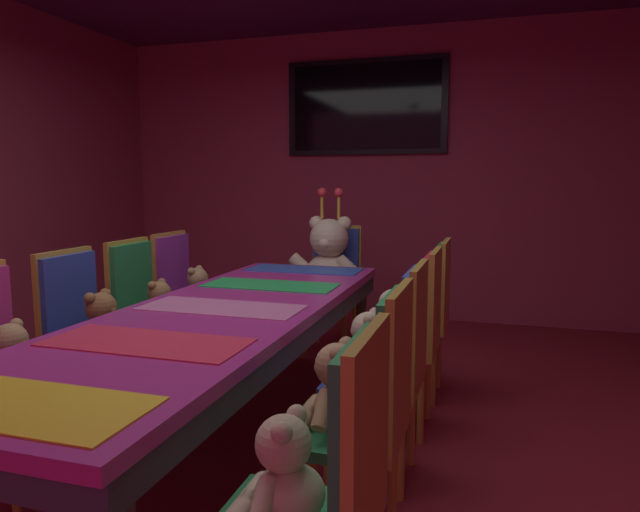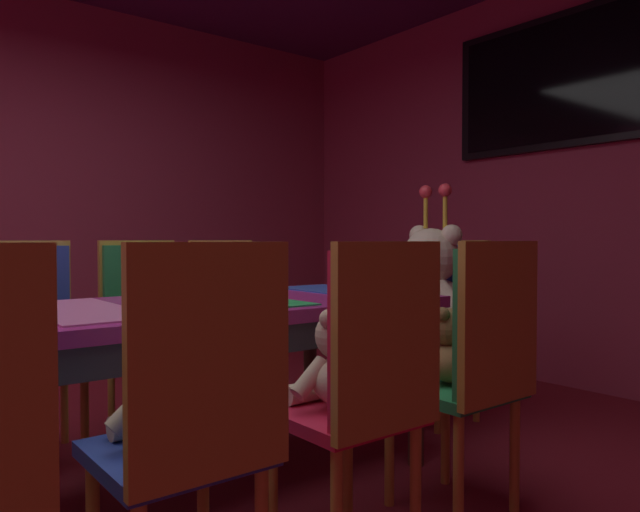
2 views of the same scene
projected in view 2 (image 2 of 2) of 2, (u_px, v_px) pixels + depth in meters
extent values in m
cube|color=#99334C|center=(565.00, 179.00, 4.05)|extent=(5.20, 0.12, 2.80)
cube|color=#B22D8C|center=(80.00, 318.00, 2.08)|extent=(0.90, 2.91, 0.05)
cube|color=#33333F|center=(80.00, 339.00, 2.08)|extent=(0.88, 2.85, 0.10)
cylinder|color=#4C3826|center=(416.00, 387.00, 2.60)|extent=(0.07, 0.07, 0.69)
cylinder|color=#4C3826|center=(310.00, 359.00, 3.20)|extent=(0.07, 0.07, 0.69)
cube|color=pink|center=(80.00, 310.00, 2.08)|extent=(0.77, 0.32, 0.01)
cube|color=green|center=(234.00, 299.00, 2.46)|extent=(0.77, 0.32, 0.01)
cube|color=blue|center=(347.00, 291.00, 2.84)|extent=(0.77, 0.32, 0.01)
cube|color=#2D47B2|center=(36.00, 362.00, 2.66)|extent=(0.40, 0.40, 0.04)
cube|color=#2D47B2|center=(26.00, 299.00, 2.79)|extent=(0.05, 0.38, 0.50)
cube|color=gold|center=(25.00, 299.00, 2.81)|extent=(0.03, 0.41, 0.55)
cylinder|color=gold|center=(85.00, 415.00, 2.64)|extent=(0.04, 0.04, 0.42)
cylinder|color=gold|center=(5.00, 429.00, 2.44)|extent=(0.04, 0.04, 0.42)
cylinder|color=gold|center=(64.00, 400.00, 2.89)|extent=(0.04, 0.04, 0.42)
ellipsoid|color=olive|center=(36.00, 338.00, 2.65)|extent=(0.20, 0.20, 0.16)
sphere|color=olive|center=(36.00, 307.00, 2.63)|extent=(0.16, 0.16, 0.16)
sphere|color=#AE7747|center=(40.00, 310.00, 2.59)|extent=(0.06, 0.06, 0.06)
sphere|color=olive|center=(50.00, 292.00, 2.68)|extent=(0.06, 0.06, 0.06)
sphere|color=olive|center=(21.00, 294.00, 2.61)|extent=(0.06, 0.06, 0.06)
cylinder|color=olive|center=(62.00, 334.00, 2.68)|extent=(0.06, 0.14, 0.13)
cylinder|color=olive|center=(13.00, 338.00, 2.56)|extent=(0.06, 0.14, 0.13)
cylinder|color=olive|center=(57.00, 353.00, 2.58)|extent=(0.07, 0.15, 0.07)
cylinder|color=olive|center=(30.00, 356.00, 2.52)|extent=(0.07, 0.15, 0.07)
cube|color=#268C4C|center=(153.00, 348.00, 3.00)|extent=(0.40, 0.40, 0.04)
cube|color=#268C4C|center=(139.00, 292.00, 3.14)|extent=(0.05, 0.38, 0.50)
cube|color=gold|center=(138.00, 292.00, 3.15)|extent=(0.03, 0.41, 0.55)
cylinder|color=gold|center=(197.00, 395.00, 2.98)|extent=(0.04, 0.04, 0.42)
cylinder|color=gold|center=(135.00, 406.00, 2.79)|extent=(0.04, 0.04, 0.42)
cylinder|color=gold|center=(170.00, 383.00, 3.24)|extent=(0.04, 0.04, 0.42)
cylinder|color=gold|center=(111.00, 392.00, 3.04)|extent=(0.04, 0.04, 0.42)
ellipsoid|color=#9E7247|center=(153.00, 329.00, 3.00)|extent=(0.18, 0.18, 0.14)
sphere|color=#9E7247|center=(154.00, 304.00, 2.99)|extent=(0.14, 0.14, 0.14)
sphere|color=tan|center=(158.00, 307.00, 2.95)|extent=(0.05, 0.05, 0.05)
sphere|color=#9E7247|center=(163.00, 292.00, 3.03)|extent=(0.05, 0.05, 0.05)
sphere|color=#9E7247|center=(143.00, 294.00, 2.96)|extent=(0.05, 0.05, 0.05)
cylinder|color=#9E7247|center=(173.00, 325.00, 3.03)|extent=(0.05, 0.13, 0.12)
cylinder|color=#9E7247|center=(139.00, 328.00, 2.92)|extent=(0.05, 0.13, 0.12)
cylinder|color=#9E7247|center=(172.00, 340.00, 2.94)|extent=(0.06, 0.13, 0.06)
cylinder|color=#9E7247|center=(154.00, 342.00, 2.88)|extent=(0.06, 0.13, 0.06)
cube|color=purple|center=(239.00, 337.00, 3.34)|extent=(0.40, 0.40, 0.04)
cube|color=purple|center=(223.00, 287.00, 3.48)|extent=(0.05, 0.38, 0.50)
cube|color=gold|center=(221.00, 287.00, 3.49)|extent=(0.03, 0.41, 0.55)
cylinder|color=gold|center=(279.00, 379.00, 3.32)|extent=(0.04, 0.04, 0.42)
cylinder|color=gold|center=(228.00, 388.00, 3.13)|extent=(0.04, 0.04, 0.42)
cylinder|color=gold|center=(249.00, 369.00, 3.58)|extent=(0.04, 0.04, 0.42)
cylinder|color=gold|center=(200.00, 377.00, 3.38)|extent=(0.04, 0.04, 0.42)
ellipsoid|color=tan|center=(239.00, 319.00, 3.34)|extent=(0.18, 0.18, 0.15)
sphere|color=tan|center=(240.00, 296.00, 3.33)|extent=(0.15, 0.15, 0.15)
sphere|color=tan|center=(245.00, 299.00, 3.29)|extent=(0.05, 0.05, 0.05)
sphere|color=tan|center=(247.00, 286.00, 3.37)|extent=(0.05, 0.05, 0.05)
sphere|color=tan|center=(230.00, 287.00, 3.30)|extent=(0.05, 0.05, 0.05)
cylinder|color=tan|center=(256.00, 316.00, 3.37)|extent=(0.05, 0.13, 0.12)
cylinder|color=tan|center=(228.00, 319.00, 3.26)|extent=(0.05, 0.13, 0.12)
cylinder|color=tan|center=(257.00, 330.00, 3.28)|extent=(0.06, 0.14, 0.06)
cylinder|color=tan|center=(242.00, 331.00, 3.22)|extent=(0.06, 0.14, 0.06)
cube|color=#2D47B2|center=(175.00, 453.00, 1.53)|extent=(0.40, 0.40, 0.04)
cube|color=#2D47B2|center=(208.00, 360.00, 1.38)|extent=(0.05, 0.38, 0.50)
cube|color=gold|center=(212.00, 361.00, 1.37)|extent=(0.03, 0.41, 0.55)
cylinder|color=gold|center=(203.00, 502.00, 1.76)|extent=(0.04, 0.04, 0.42)
ellipsoid|color=beige|center=(175.00, 412.00, 1.53)|extent=(0.19, 0.19, 0.16)
sphere|color=beige|center=(172.00, 357.00, 1.54)|extent=(0.16, 0.16, 0.16)
sphere|color=#FDDCAD|center=(163.00, 358.00, 1.58)|extent=(0.06, 0.06, 0.06)
sphere|color=beige|center=(153.00, 338.00, 1.49)|extent=(0.06, 0.06, 0.06)
sphere|color=beige|center=(195.00, 333.00, 1.56)|extent=(0.06, 0.06, 0.06)
cylinder|color=beige|center=(132.00, 409.00, 1.50)|extent=(0.05, 0.14, 0.13)
cylinder|color=beige|center=(202.00, 397.00, 1.62)|extent=(0.05, 0.14, 0.13)
cylinder|color=beige|center=(137.00, 424.00, 1.60)|extent=(0.07, 0.15, 0.07)
cylinder|color=beige|center=(173.00, 417.00, 1.66)|extent=(0.07, 0.15, 0.07)
cube|color=red|center=(343.00, 415.00, 1.87)|extent=(0.40, 0.40, 0.04)
cube|color=red|center=(384.00, 336.00, 1.72)|extent=(0.05, 0.38, 0.50)
cube|color=gold|center=(389.00, 337.00, 1.70)|extent=(0.03, 0.41, 0.55)
cylinder|color=gold|center=(415.00, 490.00, 1.85)|extent=(0.04, 0.04, 0.42)
cylinder|color=gold|center=(348.00, 460.00, 2.10)|extent=(0.04, 0.04, 0.42)
cylinder|color=gold|center=(272.00, 484.00, 1.90)|extent=(0.04, 0.04, 0.42)
ellipsoid|color=beige|center=(343.00, 381.00, 1.86)|extent=(0.20, 0.20, 0.16)
sphere|color=beige|center=(339.00, 335.00, 1.87)|extent=(0.16, 0.16, 0.16)
sphere|color=#FDDCAD|center=(329.00, 337.00, 1.91)|extent=(0.06, 0.06, 0.06)
sphere|color=beige|center=(328.00, 319.00, 1.82)|extent=(0.06, 0.06, 0.06)
sphere|color=beige|center=(357.00, 316.00, 1.89)|extent=(0.06, 0.06, 0.06)
cylinder|color=beige|center=(310.00, 378.00, 1.83)|extent=(0.05, 0.14, 0.13)
cylinder|color=beige|center=(358.00, 369.00, 1.95)|extent=(0.05, 0.14, 0.13)
cylinder|color=beige|center=(305.00, 392.00, 1.93)|extent=(0.07, 0.15, 0.07)
cylinder|color=beige|center=(330.00, 387.00, 2.00)|extent=(0.07, 0.15, 0.07)
cube|color=#268C4C|center=(452.00, 389.00, 2.18)|extent=(0.40, 0.40, 0.04)
cube|color=#268C4C|center=(494.00, 321.00, 2.03)|extent=(0.05, 0.38, 0.50)
cube|color=gold|center=(499.00, 322.00, 2.01)|extent=(0.03, 0.41, 0.55)
cylinder|color=gold|center=(515.00, 454.00, 2.16)|extent=(0.04, 0.04, 0.42)
cylinder|color=gold|center=(458.00, 476.00, 1.96)|extent=(0.04, 0.04, 0.42)
cylinder|color=gold|center=(445.00, 432.00, 2.41)|extent=(0.04, 0.04, 0.42)
cylinder|color=gold|center=(389.00, 449.00, 2.21)|extent=(0.04, 0.04, 0.42)
ellipsoid|color=olive|center=(452.00, 363.00, 2.17)|extent=(0.18, 0.18, 0.14)
sphere|color=olive|center=(449.00, 327.00, 2.18)|extent=(0.14, 0.14, 0.14)
sphere|color=#AE7747|center=(438.00, 329.00, 2.22)|extent=(0.05, 0.05, 0.05)
sphere|color=olive|center=(443.00, 314.00, 2.14)|extent=(0.05, 0.05, 0.05)
sphere|color=olive|center=(461.00, 312.00, 2.20)|extent=(0.05, 0.05, 0.05)
cylinder|color=olive|center=(428.00, 360.00, 2.15)|extent=(0.05, 0.13, 0.12)
cylinder|color=olive|center=(459.00, 354.00, 2.26)|extent=(0.05, 0.13, 0.12)
cylinder|color=olive|center=(419.00, 372.00, 2.24)|extent=(0.06, 0.13, 0.06)
cylinder|color=olive|center=(436.00, 369.00, 2.30)|extent=(0.06, 0.13, 0.06)
cube|color=#2D47B2|center=(435.00, 340.00, 3.25)|extent=(0.40, 0.40, 0.04)
cube|color=#2D47B2|center=(456.00, 289.00, 3.35)|extent=(0.38, 0.05, 0.50)
cube|color=gold|center=(458.00, 289.00, 3.37)|extent=(0.41, 0.03, 0.55)
cylinder|color=gold|center=(477.00, 383.00, 3.23)|extent=(0.04, 0.04, 0.42)
cylinder|color=gold|center=(438.00, 392.00, 3.03)|extent=(0.04, 0.04, 0.42)
cylinder|color=gold|center=(431.00, 372.00, 3.48)|extent=(0.04, 0.04, 0.42)
cylinder|color=gold|center=(393.00, 381.00, 3.28)|extent=(0.04, 0.04, 0.42)
ellipsoid|color=beige|center=(435.00, 306.00, 3.24)|extent=(0.38, 0.38, 0.30)
sphere|color=beige|center=(431.00, 256.00, 3.21)|extent=(0.30, 0.30, 0.30)
sphere|color=#FFF2C8|center=(418.00, 261.00, 3.15)|extent=(0.11, 0.11, 0.11)
sphere|color=beige|center=(452.00, 235.00, 3.14)|extent=(0.11, 0.11, 0.11)
sphere|color=beige|center=(419.00, 235.00, 3.32)|extent=(0.11, 0.11, 0.11)
cylinder|color=beige|center=(453.00, 304.00, 3.05)|extent=(0.27, 0.11, 0.25)
cylinder|color=beige|center=(400.00, 299.00, 3.34)|extent=(0.27, 0.11, 0.25)
cylinder|color=beige|center=(418.00, 331.00, 3.01)|extent=(0.28, 0.13, 0.13)
cylinder|color=beige|center=(390.00, 327.00, 3.17)|extent=(0.28, 0.13, 0.13)
cylinder|color=gold|center=(445.00, 209.00, 3.17)|extent=(0.02, 0.02, 0.20)
sphere|color=#E5333F|center=(445.00, 190.00, 3.17)|extent=(0.07, 0.07, 0.07)
cylinder|color=gold|center=(426.00, 210.00, 3.28)|extent=(0.02, 0.02, 0.20)
sphere|color=#E5333F|center=(426.00, 192.00, 3.28)|extent=(0.07, 0.07, 0.07)
cube|color=black|center=(559.00, 81.00, 3.97)|extent=(1.56, 0.05, 0.90)
cube|color=black|center=(556.00, 80.00, 3.95)|extent=(1.43, 0.01, 0.81)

